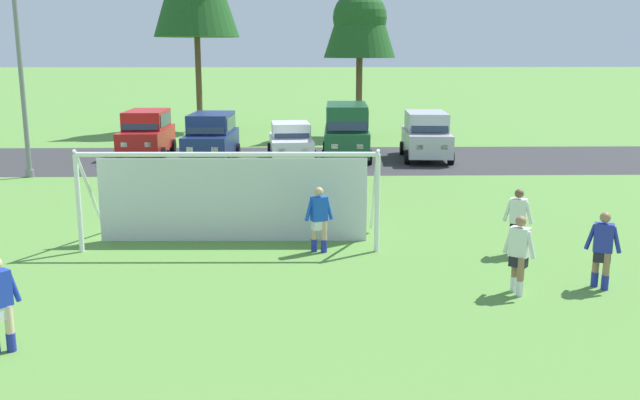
{
  "coord_description": "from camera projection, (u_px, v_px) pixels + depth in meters",
  "views": [
    {
      "loc": [
        1.42,
        -3.9,
        4.88
      ],
      "look_at": [
        1.76,
        11.64,
        1.53
      ],
      "focal_mm": 38.85,
      "sensor_mm": 36.0,
      "label": 1
    }
  ],
  "objects": [
    {
      "name": "ground_plane",
      "position": [
        255.0,
        228.0,
        19.47
      ],
      "size": [
        400.0,
        400.0,
        0.0
      ],
      "primitive_type": "plane",
      "color": "#598C3D"
    },
    {
      "name": "parking_lot_strip",
      "position": [
        274.0,
        160.0,
        31.67
      ],
      "size": [
        52.0,
        8.4,
        0.01
      ],
      "primitive_type": "cube",
      "color": "#333335",
      "rests_on": "ground"
    },
    {
      "name": "soccer_goal",
      "position": [
        232.0,
        194.0,
        17.7
      ],
      "size": [
        7.45,
        2.07,
        2.57
      ],
      "color": "white",
      "rests_on": "ground"
    },
    {
      "name": "player_defender_far",
      "position": [
        518.0,
        222.0,
        16.76
      ],
      "size": [
        0.68,
        0.43,
        1.64
      ],
      "color": "brown",
      "rests_on": "ground"
    },
    {
      "name": "player_winger_left",
      "position": [
        519.0,
        255.0,
        14.06
      ],
      "size": [
        0.58,
        0.58,
        1.64
      ],
      "color": "#936B4C",
      "rests_on": "ground"
    },
    {
      "name": "player_winger_right",
      "position": [
        319.0,
        220.0,
        17.0
      ],
      "size": [
        0.74,
        0.37,
        1.64
      ],
      "color": "tan",
      "rests_on": "ground"
    },
    {
      "name": "player_trailing_back",
      "position": [
        602.0,
        250.0,
        14.38
      ],
      "size": [
        0.68,
        0.43,
        1.64
      ],
      "color": "#936B4C",
      "rests_on": "ground"
    },
    {
      "name": "parked_car_slot_far_left",
      "position": [
        147.0,
        133.0,
        32.52
      ],
      "size": [
        2.19,
        4.63,
        2.16
      ],
      "color": "red",
      "rests_on": "ground"
    },
    {
      "name": "parked_car_slot_left",
      "position": [
        211.0,
        137.0,
        31.01
      ],
      "size": [
        2.27,
        4.67,
        2.16
      ],
      "color": "navy",
      "rests_on": "ground"
    },
    {
      "name": "parked_car_slot_center_left",
      "position": [
        291.0,
        141.0,
        31.38
      ],
      "size": [
        2.28,
        4.33,
        1.72
      ],
      "color": "silver",
      "rests_on": "ground"
    },
    {
      "name": "parked_car_slot_center",
      "position": [
        347.0,
        130.0,
        31.66
      ],
      "size": [
        2.36,
        4.88,
        2.52
      ],
      "color": "#194C2D",
      "rests_on": "ground"
    },
    {
      "name": "parked_car_slot_center_right",
      "position": [
        426.0,
        135.0,
        31.67
      ],
      "size": [
        2.36,
        4.71,
        2.16
      ],
      "color": "#B2B2BC",
      "rests_on": "ground"
    },
    {
      "name": "tree_mid_left",
      "position": [
        360.0,
        4.0,
        38.59
      ],
      "size": [
        4.06,
        4.06,
        10.82
      ],
      "color": "brown",
      "rests_on": "ground"
    },
    {
      "name": "street_lamp",
      "position": [
        26.0,
        80.0,
        26.61
      ],
      "size": [
        2.0,
        0.32,
        7.28
      ],
      "color": "slate",
      "rests_on": "ground"
    }
  ]
}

